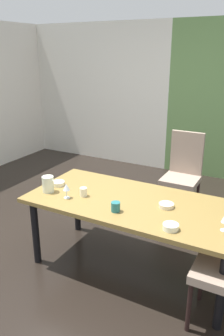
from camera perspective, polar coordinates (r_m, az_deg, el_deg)
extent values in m
cube|color=black|center=(3.81, -5.76, -12.66)|extent=(5.66, 5.67, 0.02)
cube|color=silver|center=(6.36, -2.61, 12.79)|extent=(2.86, 0.10, 2.51)
cube|color=olive|center=(3.03, 3.86, -6.14)|extent=(1.98, 0.93, 0.04)
cylinder|color=black|center=(3.87, -6.10, -6.12)|extent=(0.07, 0.07, 0.68)
cylinder|color=black|center=(3.37, -13.17, -10.77)|extent=(0.07, 0.07, 0.68)
cylinder|color=black|center=(2.72, 18.54, -19.69)|extent=(0.07, 0.07, 0.68)
cylinder|color=black|center=(3.20, 16.41, -15.48)|extent=(0.04, 0.04, 0.44)
cylinder|color=black|center=(3.52, 17.81, -12.17)|extent=(0.04, 0.04, 0.44)
cube|color=gray|center=(4.24, 11.83, -2.13)|extent=(0.44, 0.44, 0.07)
cube|color=gray|center=(4.32, 12.89, 2.38)|extent=(0.42, 0.05, 0.59)
cylinder|color=black|center=(4.13, 13.34, -6.73)|extent=(0.04, 0.04, 0.44)
cylinder|color=black|center=(4.23, 8.36, -5.75)|extent=(0.04, 0.04, 0.44)
cylinder|color=black|center=(4.46, 14.66, -4.77)|extent=(0.04, 0.04, 0.44)
cylinder|color=black|center=(4.55, 10.03, -3.90)|extent=(0.04, 0.04, 0.44)
cube|color=gray|center=(2.68, 18.92, -16.80)|extent=(0.44, 0.44, 0.07)
cylinder|color=black|center=(2.72, 13.25, -22.52)|extent=(0.04, 0.04, 0.44)
cylinder|color=black|center=(3.01, 15.32, -17.97)|extent=(0.04, 0.04, 0.44)
cylinder|color=silver|center=(2.70, 18.91, -10.23)|extent=(0.06, 0.06, 0.00)
cylinder|color=silver|center=(2.68, 19.00, -9.55)|extent=(0.01, 0.01, 0.07)
cylinder|color=silver|center=(3.11, -7.86, -5.14)|extent=(0.06, 0.06, 0.00)
cylinder|color=silver|center=(3.09, -7.89, -4.47)|extent=(0.01, 0.01, 0.08)
cone|color=silver|center=(3.06, -7.95, -3.28)|extent=(0.06, 0.06, 0.07)
cylinder|color=silver|center=(2.60, 10.19, -10.05)|extent=(0.12, 0.12, 0.05)
cylinder|color=white|center=(3.39, -9.33, -2.67)|extent=(0.13, 0.13, 0.04)
cylinder|color=beige|center=(2.94, 9.44, -6.43)|extent=(0.13, 0.13, 0.04)
cylinder|color=#23666A|center=(2.82, 0.63, -6.77)|extent=(0.08, 0.08, 0.09)
cylinder|color=#EAE3C5|center=(3.11, -5.00, -4.18)|extent=(0.07, 0.07, 0.08)
cylinder|color=silver|center=(3.24, -11.08, -2.77)|extent=(0.11, 0.11, 0.16)
cone|color=silver|center=(3.19, -10.44, -1.85)|extent=(0.04, 0.04, 0.03)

